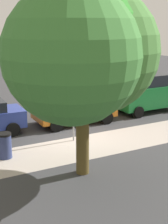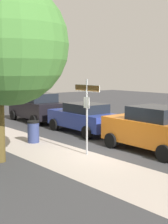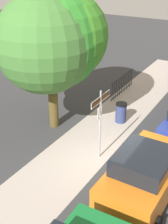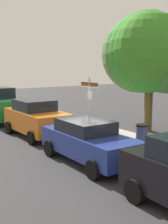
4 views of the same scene
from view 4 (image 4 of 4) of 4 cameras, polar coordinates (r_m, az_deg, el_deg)
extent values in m
plane|color=#38383A|center=(15.47, -0.63, -4.33)|extent=(60.00, 60.00, 0.00)
cube|color=#B2A499|center=(14.79, 8.03, -5.04)|extent=(24.00, 2.60, 0.00)
cylinder|color=#9EA0A5|center=(15.28, 1.01, 1.04)|extent=(0.07, 0.07, 2.90)
cube|color=brown|center=(15.17, 1.02, 5.21)|extent=(1.40, 0.02, 0.22)
cube|color=white|center=(15.17, 1.01, 5.21)|extent=(1.43, 0.02, 0.25)
cube|color=silver|center=(15.23, 1.07, 3.15)|extent=(0.32, 0.02, 0.42)
cylinder|color=#50421E|center=(16.47, 12.07, 1.41)|extent=(0.44, 0.44, 2.90)
sphere|color=#407833|center=(16.64, 10.53, 10.68)|extent=(4.11, 4.11, 4.11)
sphere|color=#2F8729|center=(16.27, 11.84, 10.98)|extent=(4.26, 4.26, 4.26)
sphere|color=#3A8624|center=(15.81, 12.09, 11.39)|extent=(3.79, 3.79, 3.79)
cylinder|color=black|center=(18.68, -11.51, -1.20)|extent=(0.64, 0.23, 0.64)
cylinder|color=black|center=(21.14, -14.73, -0.14)|extent=(0.64, 0.23, 0.64)
cube|color=orange|center=(15.19, -8.93, -1.60)|extent=(4.09, 1.94, 0.96)
cube|color=black|center=(15.29, -9.39, 1.32)|extent=(1.98, 1.67, 0.54)
cylinder|color=black|center=(14.54, -3.21, -3.92)|extent=(0.64, 0.23, 0.64)
cylinder|color=black|center=(13.69, -9.84, -4.85)|extent=(0.64, 0.23, 0.64)
cylinder|color=black|center=(16.90, -8.11, -2.17)|extent=(0.64, 0.23, 0.64)
cylinder|color=black|center=(16.17, -13.98, -2.85)|extent=(0.64, 0.23, 0.64)
cube|color=navy|center=(11.03, 0.97, -6.02)|extent=(4.35, 1.87, 0.77)
cube|color=black|center=(11.09, 0.22, -2.66)|extent=(2.11, 1.58, 0.46)
cylinder|color=black|center=(10.57, 9.40, -9.00)|extent=(0.65, 0.24, 0.64)
cylinder|color=black|center=(9.54, 1.78, -10.88)|extent=(0.65, 0.24, 0.64)
cylinder|color=black|center=(12.75, 0.37, -5.74)|extent=(0.65, 0.24, 0.64)
cylinder|color=black|center=(11.91, -6.47, -6.86)|extent=(0.65, 0.24, 0.64)
cylinder|color=black|center=(8.14, 9.63, -14.61)|extent=(0.65, 0.26, 0.64)
cylinder|color=navy|center=(13.49, 10.86, -4.52)|extent=(0.52, 0.52, 0.90)
cylinder|color=black|center=(13.38, 10.93, -2.48)|extent=(0.55, 0.55, 0.08)
camera|label=1|loc=(22.32, 39.31, 10.59)|focal=53.77mm
camera|label=2|loc=(27.61, 2.24, 8.29)|focal=53.05mm
camera|label=3|loc=(22.23, -25.64, 18.03)|focal=50.48mm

